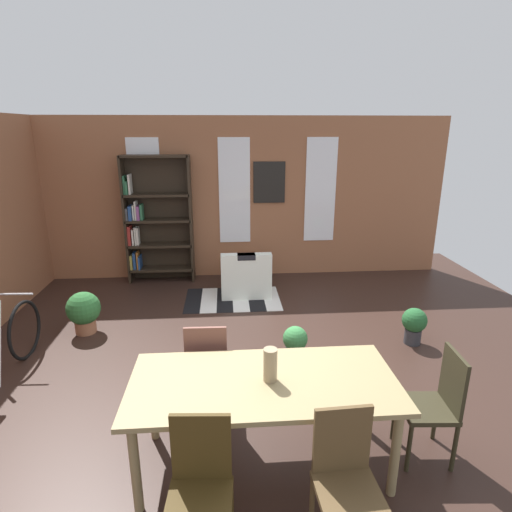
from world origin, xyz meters
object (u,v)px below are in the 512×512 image
at_px(armchair_white, 245,277).
at_px(bicycle_second, 0,351).
at_px(dining_table, 264,389).
at_px(bookshelf_tall, 154,220).
at_px(dining_chair_near_left, 200,486).
at_px(potted_plant_window, 295,343).
at_px(dining_chair_far_left, 207,364).
at_px(potted_plant_corner, 84,311).
at_px(dining_chair_near_right, 346,477).
at_px(potted_plant_by_shelf, 414,324).
at_px(dining_chair_head_right, 436,402).
at_px(vase_on_table, 270,365).

relative_size(armchair_white, bicycle_second, 0.47).
bearing_deg(dining_table, bookshelf_tall, 108.67).
xyz_separation_m(dining_chair_near_left, armchair_white, (0.50, 4.41, -0.23)).
height_order(armchair_white, potted_plant_window, armchair_white).
distance_m(dining_chair_far_left, potted_plant_corner, 2.45).
height_order(dining_chair_near_right, potted_plant_by_shelf, dining_chair_near_right).
bearing_deg(dining_chair_near_right, bicycle_second, 146.57).
xyz_separation_m(dining_chair_head_right, dining_chair_near_right, (-0.94, -0.69, 0.00)).
height_order(bicycle_second, potted_plant_corner, bicycle_second).
relative_size(dining_table, armchair_white, 2.54).
bearing_deg(dining_chair_near_left, potted_plant_by_shelf, 44.94).
height_order(dining_table, potted_plant_by_shelf, dining_table).
bearing_deg(dining_chair_near_left, dining_chair_far_left, 90.30).
distance_m(dining_table, potted_plant_corner, 3.29).
relative_size(dining_chair_head_right, bookshelf_tall, 0.43).
height_order(dining_chair_near_left, armchair_white, dining_chair_near_left).
height_order(dining_table, vase_on_table, vase_on_table).
bearing_deg(potted_plant_window, bookshelf_tall, 124.54).
bearing_deg(potted_plant_window, dining_table, -108.64).
bearing_deg(potted_plant_corner, bookshelf_tall, 71.24).
distance_m(dining_table, vase_on_table, 0.22).
distance_m(bookshelf_tall, armchair_white, 1.89).
bearing_deg(dining_table, potted_plant_window, 71.36).
distance_m(dining_chair_far_left, bicycle_second, 2.34).
bearing_deg(dining_table, potted_plant_by_shelf, 41.44).
xyz_separation_m(dining_table, dining_chair_near_left, (-0.46, -0.70, -0.18)).
bearing_deg(bookshelf_tall, potted_plant_window, -55.46).
bearing_deg(dining_table, armchair_white, 89.29).
distance_m(dining_chair_near_right, potted_plant_by_shelf, 3.01).
distance_m(armchair_white, potted_plant_corner, 2.54).
bearing_deg(dining_chair_near_left, bookshelf_tall, 101.46).
distance_m(dining_chair_far_left, potted_plant_by_shelf, 2.79).
xyz_separation_m(bicycle_second, potted_plant_window, (3.20, 0.13, -0.11)).
bearing_deg(dining_chair_near_left, armchair_white, 83.49).
bearing_deg(potted_plant_corner, dining_chair_near_left, -61.52).
distance_m(dining_table, potted_plant_by_shelf, 2.80).
xyz_separation_m(dining_chair_near_right, potted_plant_corner, (-2.62, 3.15, -0.20)).
bearing_deg(bookshelf_tall, dining_chair_near_left, -78.54).
distance_m(dining_chair_near_right, potted_plant_corner, 4.10).
distance_m(bicycle_second, potted_plant_corner, 1.19).
relative_size(dining_chair_near_left, armchair_white, 1.17).
height_order(dining_table, dining_chair_near_right, dining_chair_near_right).
xyz_separation_m(dining_chair_near_left, dining_chair_near_right, (0.92, 0.00, 0.00)).
bearing_deg(dining_chair_near_right, dining_chair_far_left, 123.57).
xyz_separation_m(armchair_white, bicycle_second, (-2.74, -2.33, 0.08)).
relative_size(bicycle_second, potted_plant_corner, 3.05).
relative_size(dining_chair_far_left, potted_plant_by_shelf, 2.00).
bearing_deg(dining_chair_near_right, dining_chair_head_right, 36.23).
relative_size(dining_chair_head_right, potted_plant_window, 2.14).
bearing_deg(potted_plant_corner, dining_chair_near_right, -50.20).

